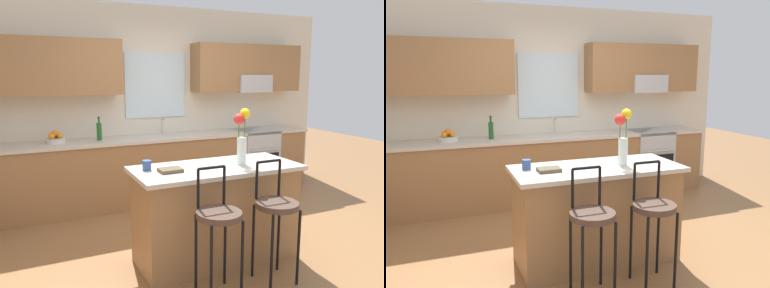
# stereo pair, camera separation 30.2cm
# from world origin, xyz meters

# --- Properties ---
(ground_plane) EXTENTS (14.00, 14.00, 0.00)m
(ground_plane) POSITION_xyz_m (0.00, 0.00, 0.00)
(ground_plane) COLOR olive
(back_wall_assembly) EXTENTS (5.60, 0.50, 2.70)m
(back_wall_assembly) POSITION_xyz_m (0.03, 1.98, 1.51)
(back_wall_assembly) COLOR beige
(back_wall_assembly) RESTS_ON ground
(counter_run) EXTENTS (4.56, 0.64, 0.92)m
(counter_run) POSITION_xyz_m (0.00, 1.70, 0.47)
(counter_run) COLOR #996B42
(counter_run) RESTS_ON ground
(sink_faucet) EXTENTS (0.02, 0.13, 0.23)m
(sink_faucet) POSITION_xyz_m (0.04, 1.84, 1.06)
(sink_faucet) COLOR #B7BABC
(sink_faucet) RESTS_ON counter_run
(oven_range) EXTENTS (0.60, 0.64, 0.92)m
(oven_range) POSITION_xyz_m (1.48, 1.68, 0.46)
(oven_range) COLOR #B7BABC
(oven_range) RESTS_ON ground
(kitchen_island) EXTENTS (1.57, 0.69, 0.92)m
(kitchen_island) POSITION_xyz_m (-0.17, -0.18, 0.46)
(kitchen_island) COLOR #996B42
(kitchen_island) RESTS_ON ground
(bar_stool_near) EXTENTS (0.36, 0.36, 1.04)m
(bar_stool_near) POSITION_xyz_m (-0.44, -0.74, 0.64)
(bar_stool_near) COLOR black
(bar_stool_near) RESTS_ON ground
(bar_stool_middle) EXTENTS (0.36, 0.36, 1.04)m
(bar_stool_middle) POSITION_xyz_m (0.11, -0.74, 0.64)
(bar_stool_middle) COLOR black
(bar_stool_middle) RESTS_ON ground
(flower_vase) EXTENTS (0.16, 0.10, 0.53)m
(flower_vase) POSITION_xyz_m (0.07, -0.23, 1.21)
(flower_vase) COLOR silver
(flower_vase) RESTS_ON kitchen_island
(mug_ceramic) EXTENTS (0.08, 0.08, 0.09)m
(mug_ceramic) POSITION_xyz_m (-0.80, -0.07, 0.97)
(mug_ceramic) COLOR #33518C
(mug_ceramic) RESTS_ON kitchen_island
(cookbook) EXTENTS (0.20, 0.15, 0.03)m
(cookbook) POSITION_xyz_m (-0.64, -0.21, 0.94)
(cookbook) COLOR brown
(cookbook) RESTS_ON kitchen_island
(fruit_bowl_oranges) EXTENTS (0.24, 0.24, 0.16)m
(fruit_bowl_oranges) POSITION_xyz_m (-1.42, 1.70, 0.98)
(fruit_bowl_oranges) COLOR silver
(fruit_bowl_oranges) RESTS_ON counter_run
(bottle_olive_oil) EXTENTS (0.06, 0.06, 0.30)m
(bottle_olive_oil) POSITION_xyz_m (-0.88, 1.70, 1.04)
(bottle_olive_oil) COLOR #1E5923
(bottle_olive_oil) RESTS_ON counter_run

